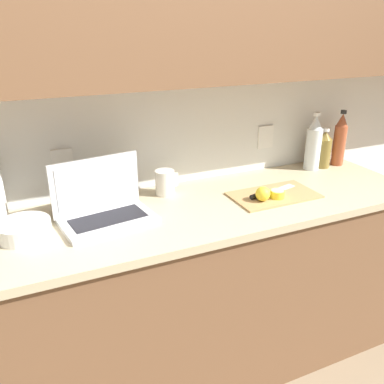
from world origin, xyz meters
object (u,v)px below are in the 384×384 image
laptop (103,206)px  bottle_oil_tall (324,150)px  cutting_board (274,195)px  measuring_cup (165,182)px  bowl_white (24,229)px  lemon_whole_beside (263,194)px  lemon_half_cut (277,194)px  knife (265,193)px  bottle_green_soda (314,143)px  bottle_water_clear (340,140)px

laptop → bottle_oil_tall: size_ratio=1.80×
cutting_board → bottle_oil_tall: (0.48, 0.24, 0.10)m
measuring_cup → bowl_white: bearing=-164.6°
laptop → lemon_whole_beside: size_ratio=6.04×
cutting_board → bowl_white: 1.08m
lemon_whole_beside → laptop: bearing=169.5°
lemon_whole_beside → bottle_oil_tall: bottle_oil_tall is taller
cutting_board → lemon_half_cut: bearing=-104.0°
knife → bottle_oil_tall: size_ratio=1.29×
bottle_green_soda → bottle_oil_tall: 0.09m
knife → lemon_half_cut: (0.03, -0.05, 0.01)m
bottle_water_clear → bowl_white: 1.67m
bottle_oil_tall → bottle_green_soda: bearing=-180.0°
cutting_board → knife: knife is taller
laptop → bottle_green_soda: 1.19m
bottle_green_soda → measuring_cup: (-0.85, -0.01, -0.09)m
knife → bottle_green_soda: size_ratio=0.91×
knife → bottle_water_clear: bottle_water_clear is taller
lemon_whole_beside → measuring_cup: bearing=143.4°
knife → bottle_oil_tall: (0.52, 0.22, 0.08)m
lemon_half_cut → cutting_board: bearing=76.0°
laptop → knife: laptop is taller
laptop → knife: bearing=-14.2°
bowl_white → lemon_whole_beside: bearing=-5.6°
bottle_water_clear → bowl_white: bearing=-173.9°
measuring_cup → bottle_oil_tall: bearing=0.4°
bottle_oil_tall → bottle_water_clear: size_ratio=0.72×
bottle_oil_tall → measuring_cup: bearing=-179.6°
bottle_oil_tall → bottle_water_clear: bottle_water_clear is taller
knife → bottle_oil_tall: bottle_oil_tall is taller
cutting_board → measuring_cup: 0.51m
lemon_whole_beside → bowl_white: lemon_whole_beside is taller
measuring_cup → bowl_white: size_ratio=0.58×
knife → bowl_white: bowl_white is taller
bottle_green_soda → lemon_whole_beside: bearing=-151.0°
lemon_whole_beside → bottle_water_clear: 0.74m
cutting_board → knife: (-0.04, 0.01, 0.01)m
bottle_oil_tall → measuring_cup: (-0.93, -0.01, -0.04)m
cutting_board → bottle_water_clear: bearing=21.9°
knife → measuring_cup: 0.46m
bottle_oil_tall → bowl_white: (-1.56, -0.18, -0.07)m
bottle_green_soda → measuring_cup: bearing=-179.6°
bottle_water_clear → laptop: bearing=-173.7°
laptop → bottle_water_clear: bearing=-2.2°
bottle_water_clear → cutting_board: bearing=-158.1°
lemon_half_cut → bottle_oil_tall: bearing=29.1°
lemon_half_cut → bowl_white: bearing=175.0°
laptop → bottle_green_soda: bearing=-1.2°
bottle_oil_tall → cutting_board: bearing=-153.9°
lemon_half_cut → bottle_water_clear: size_ratio=0.22×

